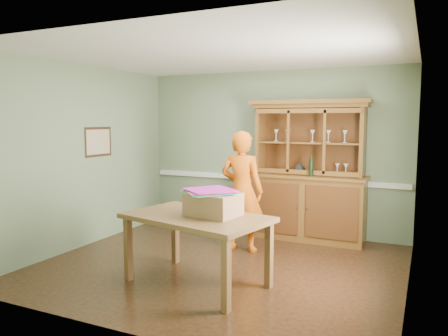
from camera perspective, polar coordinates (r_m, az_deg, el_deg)
The scene contains 14 objects.
floor at distance 5.83m, azimuth -0.48°, elevation -12.57°, with size 4.50×4.50×0.00m, color #452D16.
ceiling at distance 5.58m, azimuth -0.51°, elevation 14.68°, with size 4.50×4.50×0.00m, color white.
wall_back at distance 7.40m, azimuth 6.21°, elevation 2.09°, with size 4.50×4.50×0.00m, color gray.
wall_left at distance 6.82m, azimuth -17.81°, elevation 1.48°, with size 4.00×4.00×0.00m, color gray.
wall_right at distance 5.01m, azimuth 23.41°, elevation -0.37°, with size 4.00×4.00×0.00m, color gray.
wall_front at distance 3.85m, azimuth -13.44°, elevation -1.87°, with size 4.50×4.50×0.00m, color gray.
chair_rail at distance 7.42m, azimuth 6.11°, elevation -1.39°, with size 4.41×0.05×0.08m, color white.
framed_map at distance 7.02m, azimuth -16.07°, elevation 3.30°, with size 0.03×0.60×0.46m.
window_panel at distance 4.70m, azimuth 23.12°, elevation 1.08°, with size 0.03×0.96×1.36m.
china_hutch at distance 7.03m, azimuth 10.80°, elevation -2.95°, with size 1.87×0.62×2.19m.
dining_table at distance 5.02m, azimuth -3.59°, elevation -7.24°, with size 1.78×1.29×0.81m.
cardboard_box at distance 4.95m, azimuth -1.40°, elevation -4.77°, with size 0.55×0.44×0.26m, color #91744B.
kite_stack at distance 4.93m, azimuth -1.99°, elevation -3.04°, with size 0.69×0.69×0.04m.
person at distance 6.30m, azimuth 2.35°, elevation -3.01°, with size 0.63×0.42×1.74m, color orange.
Camera 1 is at (2.38, -4.98, 1.88)m, focal length 35.00 mm.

